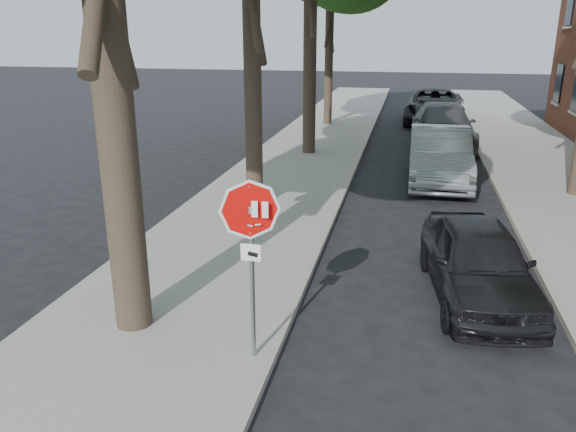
% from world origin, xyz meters
% --- Properties ---
extents(ground, '(120.00, 120.00, 0.00)m').
position_xyz_m(ground, '(0.00, 0.00, 0.00)').
color(ground, black).
rests_on(ground, ground).
extents(sidewalk_left, '(4.00, 55.00, 0.12)m').
position_xyz_m(sidewalk_left, '(-2.50, 12.00, 0.06)').
color(sidewalk_left, gray).
rests_on(sidewalk_left, ground).
extents(sidewalk_right, '(4.00, 55.00, 0.12)m').
position_xyz_m(sidewalk_right, '(6.00, 12.00, 0.06)').
color(sidewalk_right, gray).
rests_on(sidewalk_right, ground).
extents(curb_left, '(0.12, 55.00, 0.13)m').
position_xyz_m(curb_left, '(-0.45, 12.00, 0.07)').
color(curb_left, '#9E9384').
rests_on(curb_left, ground).
extents(curb_right, '(0.12, 55.00, 0.13)m').
position_xyz_m(curb_right, '(3.95, 12.00, 0.07)').
color(curb_right, '#9E9384').
rests_on(curb_right, ground).
extents(stop_sign, '(0.76, 0.34, 2.61)m').
position_xyz_m(stop_sign, '(-0.70, -0.03, 1.95)').
color(stop_sign, gray).
rests_on(stop_sign, sidewalk_left).
extents(car_a, '(2.11, 4.20, 1.38)m').
position_xyz_m(car_a, '(2.60, 2.84, 0.69)').
color(car_a, black).
rests_on(car_a, ground).
extents(car_b, '(1.80, 5.12, 1.69)m').
position_xyz_m(car_b, '(2.25, 10.93, 0.84)').
color(car_b, '#999DA0').
rests_on(car_b, ground).
extents(car_c, '(2.50, 5.94, 1.71)m').
position_xyz_m(car_c, '(2.60, 16.74, 0.86)').
color(car_c, '#47484C').
rests_on(car_c, ground).
extents(car_d, '(3.08, 6.26, 1.71)m').
position_xyz_m(car_d, '(2.47, 23.06, 0.86)').
color(car_d, black).
rests_on(car_d, ground).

